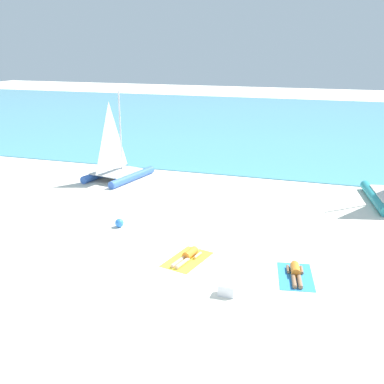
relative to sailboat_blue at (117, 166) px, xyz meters
The scene contains 9 objects.
ground_plane 5.90m from the sailboat_blue, ahead, with size 120.00×120.00×0.00m, color silver.
ocean_water 23.25m from the sailboat_blue, 75.43° to the left, with size 120.00×40.00×0.05m, color #4C9EB7.
sailboat_blue is the anchor object (origin of this frame).
towel_left 10.89m from the sailboat_blue, 50.64° to the right, with size 1.10×1.90×0.01m, color yellow.
sunbather_left 10.85m from the sailboat_blue, 50.36° to the right, with size 0.74×1.56×0.30m.
towel_right 13.64m from the sailboat_blue, 38.65° to the right, with size 1.10×1.90×0.01m, color #338CD8.
sunbather_right 13.59m from the sailboat_blue, 38.47° to the right, with size 0.67×1.56×0.30m.
beach_ball 7.22m from the sailboat_blue, 62.83° to the right, with size 0.36×0.36×0.36m, color #337FE5.
cooler_box 13.53m from the sailboat_blue, 49.54° to the right, with size 0.50×0.36×0.36m, color white.
Camera 1 is at (5.60, -11.83, 7.19)m, focal length 42.69 mm.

